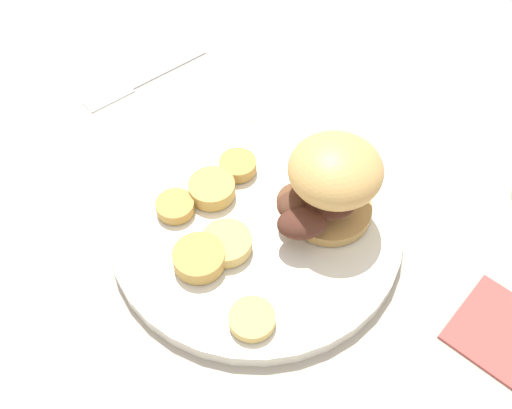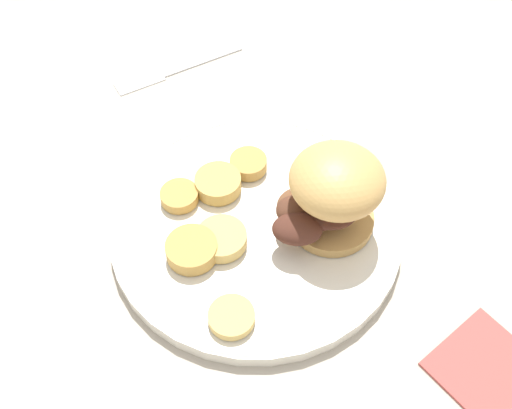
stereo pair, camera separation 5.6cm
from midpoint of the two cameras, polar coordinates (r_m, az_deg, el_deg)
name	(u,v)px [view 2 (the right image)]	position (r m, az deg, el deg)	size (l,w,h in m)	color
ground_plane	(256,230)	(0.60, 2.70, -2.65)	(4.00, 4.00, 0.00)	#B2A899
dinner_plate	(256,225)	(0.59, 2.73, -2.11)	(0.29, 0.29, 0.02)	white
sandwich	(330,195)	(0.55, 9.95, 0.74)	(0.11, 0.09, 0.09)	tan
potato_round_0	(179,196)	(0.60, -4.64, 0.63)	(0.04, 0.04, 0.01)	tan
potato_round_1	(248,164)	(0.62, 1.87, 3.73)	(0.04, 0.04, 0.01)	tan
potato_round_2	(192,250)	(0.56, -3.27, -4.52)	(0.05, 0.05, 0.02)	tan
potato_round_3	(218,183)	(0.60, -0.97, 1.85)	(0.05, 0.05, 0.02)	tan
potato_round_4	(231,317)	(0.52, 0.77, -10.88)	(0.04, 0.04, 0.01)	#DBB766
potato_round_5	(222,239)	(0.56, -0.45, -3.47)	(0.05, 0.05, 0.01)	#DBB766
fork	(177,68)	(0.77, -5.37, 12.73)	(0.15, 0.10, 0.00)	silver
napkin	(511,390)	(0.57, 25.88, -15.82)	(0.13, 0.08, 0.01)	#B24C47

